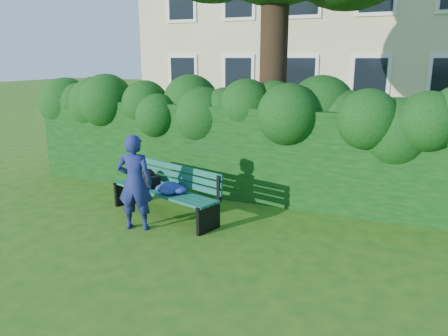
% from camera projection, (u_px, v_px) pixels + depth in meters
% --- Properties ---
extents(ground, '(80.00, 80.00, 0.00)m').
position_uv_depth(ground, '(208.00, 235.00, 6.84)').
color(ground, '#225915').
rests_on(ground, ground).
extents(hedge, '(10.00, 1.00, 1.80)m').
position_uv_depth(hedge, '(257.00, 152.00, 8.56)').
color(hedge, black).
rests_on(hedge, ground).
extents(park_bench, '(2.27, 1.15, 0.89)m').
position_uv_depth(park_bench, '(165.00, 188.00, 7.58)').
color(park_bench, '#0E483E').
rests_on(park_bench, ground).
extents(man_reading, '(0.65, 0.52, 1.55)m').
position_uv_depth(man_reading, '(135.00, 183.00, 6.92)').
color(man_reading, navy).
rests_on(man_reading, ground).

